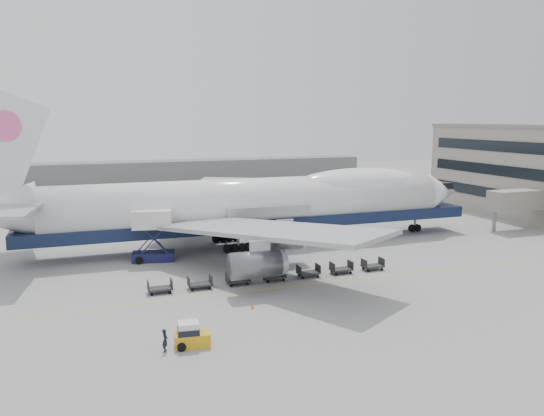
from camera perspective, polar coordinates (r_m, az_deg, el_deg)
name	(u,v)px	position (r m, az deg, el deg)	size (l,w,h in m)	color
ground	(287,269)	(59.23, 1.61, -6.56)	(260.00, 260.00, 0.00)	gray
apron_line	(309,284)	(53.94, 3.97, -8.21)	(60.00, 0.15, 0.01)	gold
hangar	(133,177)	(124.10, -14.74, 3.25)	(110.00, 8.00, 7.00)	slate
airliner	(258,203)	(69.26, -1.50, 0.56)	(67.00, 55.30, 19.98)	white
catering_truck	(152,232)	(63.25, -12.73, -2.55)	(5.18, 3.98, 6.06)	#171B45
baggage_tug	(191,336)	(40.20, -8.73, -13.41)	(2.69, 1.65, 1.86)	gold
ground_worker	(165,340)	(39.72, -11.43, -13.76)	(0.61, 0.40, 1.67)	black
traffic_cone	(252,306)	(47.26, -2.14, -10.49)	(0.35, 0.35, 0.51)	orange
dolly_0	(160,288)	(52.24, -11.96, -8.39)	(2.30, 1.35, 1.30)	#2D2D30
dolly_1	(200,284)	(52.85, -7.77, -8.05)	(2.30, 1.35, 1.30)	#2D2D30
dolly_2	(238,280)	(53.74, -3.70, -7.69)	(2.30, 1.35, 1.30)	#2D2D30
dolly_3	(274,276)	(54.88, 0.20, -7.30)	(2.30, 1.35, 1.30)	#2D2D30
dolly_4	(308,272)	(56.27, 3.93, -6.89)	(2.30, 1.35, 1.30)	#2D2D30
dolly_5	(341,269)	(57.88, 7.46, -6.48)	(2.30, 1.35, 1.30)	#2D2D30
dolly_6	(373,265)	(59.70, 10.77, -6.07)	(2.30, 1.35, 1.30)	#2D2D30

